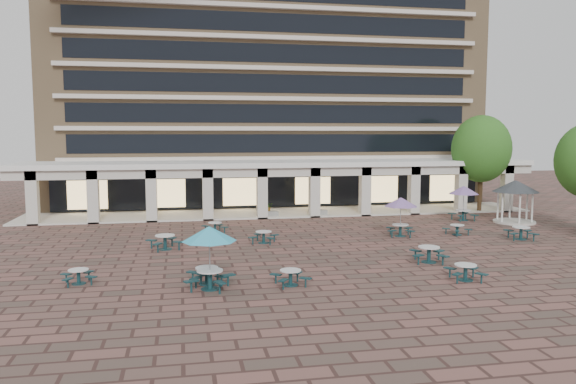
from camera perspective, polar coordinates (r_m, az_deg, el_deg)
name	(u,v)px	position (r m, az deg, el deg)	size (l,w,h in m)	color
ground	(328,249)	(32.72, 4.13, -5.81)	(120.00, 120.00, 0.00)	brown
apartment_building	(264,74)	(57.33, -2.46, 11.90)	(40.00, 15.50, 25.20)	tan
retail_arcade	(283,178)	(46.63, -0.51, 1.46)	(42.00, 6.60, 4.40)	white
picnic_table_0	(79,275)	(26.87, -20.51, -7.92)	(1.72, 1.72, 0.66)	#143A3C
picnic_table_1	(207,274)	(25.41, -8.24, -8.25)	(1.83, 1.83, 0.76)	#143A3C
picnic_table_2	(429,253)	(30.16, 14.12, -6.02)	(2.19, 2.19, 0.83)	#143A3C
picnic_table_3	(465,271)	(27.00, 17.59, -7.64)	(1.86, 1.86, 0.74)	#143A3C
picnic_table_4	(209,236)	(24.17, -8.00, -4.48)	(2.36, 2.36, 2.72)	#143A3C
picnic_table_5	(291,276)	(24.94, 0.26, -8.54)	(1.74, 1.74, 0.70)	#143A3C
picnic_table_6	(401,204)	(37.05, 11.39, -1.16)	(2.19, 2.19, 2.53)	#143A3C
picnic_table_7	(521,232)	(38.40, 22.59, -3.76)	(2.13, 2.13, 0.81)	#143A3C
picnic_table_8	(165,241)	(33.22, -12.38, -4.86)	(2.27, 2.27, 0.85)	#143A3C
picnic_table_9	(215,226)	(38.28, -7.44, -3.48)	(1.80, 1.80, 0.70)	#143A3C
picnic_table_10	(457,229)	(38.69, 16.81, -3.60)	(1.81, 1.81, 0.68)	#143A3C
picnic_table_11	(464,191)	(44.98, 17.43, 0.06)	(2.30, 2.30, 2.66)	#143A3C
picnic_table_12	(264,236)	(34.35, -2.49, -4.49)	(2.01, 2.01, 0.73)	#143A3C
gazebo	(515,191)	(45.18, 22.10, 0.10)	(3.41, 3.41, 3.18)	beige
tree_east_c	(481,149)	(50.23, 19.04, 4.16)	(4.93, 4.93, 8.22)	#392B17
planter_left	(269,212)	(44.80, -1.97, -2.04)	(1.50, 0.61, 1.15)	gray
planter_right	(318,211)	(45.59, 3.05, -1.90)	(1.50, 0.69, 1.16)	gray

